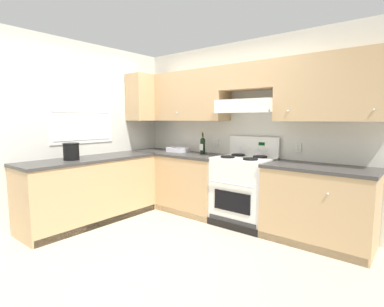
{
  "coord_description": "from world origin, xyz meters",
  "views": [
    {
      "loc": [
        2.4,
        -2.24,
        1.45
      ],
      "look_at": [
        0.02,
        0.7,
        1.0
      ],
      "focal_mm": 27.43,
      "sensor_mm": 36.0,
      "label": 1
    }
  ],
  "objects_px": {
    "wine_bottle": "(203,145)",
    "bowl": "(178,150)",
    "bucket": "(71,151)",
    "stove": "(243,190)"
  },
  "relations": [
    {
      "from": "wine_bottle",
      "to": "bowl",
      "type": "xyz_separation_m",
      "value": [
        -0.47,
        -0.04,
        -0.12
      ]
    },
    {
      "from": "bowl",
      "to": "bucket",
      "type": "xyz_separation_m",
      "value": [
        -0.47,
        -1.58,
        0.09
      ]
    },
    {
      "from": "stove",
      "to": "bucket",
      "type": "distance_m",
      "value": 2.36
    },
    {
      "from": "stove",
      "to": "wine_bottle",
      "type": "xyz_separation_m",
      "value": [
        -0.78,
        0.1,
        0.57
      ]
    },
    {
      "from": "bowl",
      "to": "bucket",
      "type": "relative_size",
      "value": 1.41
    },
    {
      "from": "stove",
      "to": "bowl",
      "type": "xyz_separation_m",
      "value": [
        -1.25,
        0.06,
        0.46
      ]
    },
    {
      "from": "wine_bottle",
      "to": "bowl",
      "type": "bearing_deg",
      "value": -175.06
    },
    {
      "from": "wine_bottle",
      "to": "bucket",
      "type": "xyz_separation_m",
      "value": [
        -0.94,
        -1.63,
        -0.02
      ]
    },
    {
      "from": "bowl",
      "to": "stove",
      "type": "bearing_deg",
      "value": -2.82
    },
    {
      "from": "bowl",
      "to": "bucket",
      "type": "distance_m",
      "value": 1.65
    }
  ]
}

